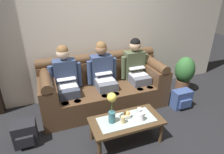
{
  "coord_description": "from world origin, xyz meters",
  "views": [
    {
      "loc": [
        -0.95,
        -1.87,
        2.09
      ],
      "look_at": [
        0.06,
        0.87,
        0.7
      ],
      "focal_mm": 30.94,
      "sensor_mm": 36.0,
      "label": 1
    }
  ],
  "objects_px": {
    "couch": "(104,87)",
    "cup_near_left": "(123,120)",
    "backpack_left": "(25,133)",
    "potted_plant": "(184,73)",
    "coffee_table": "(126,122)",
    "flower_vase": "(112,106)",
    "backpack_right": "(182,99)",
    "person_middle": "(103,73)",
    "person_right": "(136,68)",
    "cup_far_center": "(142,117)",
    "person_left": "(66,79)",
    "cup_near_right": "(140,112)",
    "snack_bowl": "(127,115)"
  },
  "relations": [
    {
      "from": "couch",
      "to": "cup_near_left",
      "type": "relative_size",
      "value": 22.12
    },
    {
      "from": "backpack_left",
      "to": "potted_plant",
      "type": "distance_m",
      "value": 3.18
    },
    {
      "from": "coffee_table",
      "to": "flower_vase",
      "type": "height_order",
      "value": "flower_vase"
    },
    {
      "from": "flower_vase",
      "to": "backpack_right",
      "type": "bearing_deg",
      "value": 15.15
    },
    {
      "from": "person_middle",
      "to": "person_right",
      "type": "xyz_separation_m",
      "value": [
        0.66,
        -0.0,
        0.0
      ]
    },
    {
      "from": "cup_far_center",
      "to": "flower_vase",
      "type": "bearing_deg",
      "value": 165.33
    },
    {
      "from": "flower_vase",
      "to": "potted_plant",
      "type": "distance_m",
      "value": 2.19
    },
    {
      "from": "cup_near_left",
      "to": "potted_plant",
      "type": "distance_m",
      "value": 2.08
    },
    {
      "from": "flower_vase",
      "to": "cup_near_left",
      "type": "height_order",
      "value": "flower_vase"
    },
    {
      "from": "backpack_right",
      "to": "person_middle",
      "type": "bearing_deg",
      "value": 155.52
    },
    {
      "from": "couch",
      "to": "cup_far_center",
      "type": "bearing_deg",
      "value": -80.29
    },
    {
      "from": "couch",
      "to": "person_left",
      "type": "xyz_separation_m",
      "value": [
        -0.66,
        -0.0,
        0.29
      ]
    },
    {
      "from": "cup_near_right",
      "to": "potted_plant",
      "type": "distance_m",
      "value": 1.81
    },
    {
      "from": "person_left",
      "to": "snack_bowl",
      "type": "height_order",
      "value": "person_left"
    },
    {
      "from": "cup_near_left",
      "to": "backpack_right",
      "type": "relative_size",
      "value": 0.29
    },
    {
      "from": "snack_bowl",
      "to": "potted_plant",
      "type": "xyz_separation_m",
      "value": [
        1.73,
        0.9,
        0.01
      ]
    },
    {
      "from": "cup_near_left",
      "to": "potted_plant",
      "type": "height_order",
      "value": "potted_plant"
    },
    {
      "from": "cup_far_center",
      "to": "backpack_right",
      "type": "xyz_separation_m",
      "value": [
        1.14,
        0.52,
        -0.27
      ]
    },
    {
      "from": "cup_far_center",
      "to": "person_left",
      "type": "bearing_deg",
      "value": 127.16
    },
    {
      "from": "backpack_left",
      "to": "flower_vase",
      "type": "bearing_deg",
      "value": -20.41
    },
    {
      "from": "person_left",
      "to": "cup_near_left",
      "type": "height_order",
      "value": "person_left"
    },
    {
      "from": "couch",
      "to": "cup_near_left",
      "type": "bearing_deg",
      "value": -93.92
    },
    {
      "from": "person_left",
      "to": "backpack_right",
      "type": "xyz_separation_m",
      "value": [
        1.99,
        -0.61,
        -0.49
      ]
    },
    {
      "from": "potted_plant",
      "to": "snack_bowl",
      "type": "bearing_deg",
      "value": -152.55
    },
    {
      "from": "snack_bowl",
      "to": "potted_plant",
      "type": "distance_m",
      "value": 1.95
    },
    {
      "from": "flower_vase",
      "to": "cup_near_right",
      "type": "relative_size",
      "value": 3.67
    },
    {
      "from": "cup_far_center",
      "to": "backpack_right",
      "type": "bearing_deg",
      "value": 24.77
    },
    {
      "from": "coffee_table",
      "to": "potted_plant",
      "type": "xyz_separation_m",
      "value": [
        1.76,
        0.94,
        0.1
      ]
    },
    {
      "from": "person_right",
      "to": "snack_bowl",
      "type": "xyz_separation_m",
      "value": [
        -0.63,
        -0.99,
        -0.23
      ]
    },
    {
      "from": "couch",
      "to": "cup_far_center",
      "type": "relative_size",
      "value": 19.04
    },
    {
      "from": "snack_bowl",
      "to": "cup_far_center",
      "type": "xyz_separation_m",
      "value": [
        0.17,
        -0.14,
        0.02
      ]
    },
    {
      "from": "couch",
      "to": "cup_far_center",
      "type": "xyz_separation_m",
      "value": [
        0.19,
        -1.13,
        0.07
      ]
    },
    {
      "from": "snack_bowl",
      "to": "backpack_right",
      "type": "bearing_deg",
      "value": 16.61
    },
    {
      "from": "person_right",
      "to": "flower_vase",
      "type": "distance_m",
      "value": 1.35
    },
    {
      "from": "cup_far_center",
      "to": "cup_near_right",
      "type": "bearing_deg",
      "value": 82.33
    },
    {
      "from": "person_left",
      "to": "cup_near_left",
      "type": "relative_size",
      "value": 11.97
    },
    {
      "from": "cup_far_center",
      "to": "potted_plant",
      "type": "xyz_separation_m",
      "value": [
        1.56,
        1.03,
        -0.01
      ]
    },
    {
      "from": "coffee_table",
      "to": "cup_far_center",
      "type": "bearing_deg",
      "value": -24.92
    },
    {
      "from": "snack_bowl",
      "to": "backpack_right",
      "type": "distance_m",
      "value": 1.38
    },
    {
      "from": "cup_near_right",
      "to": "backpack_right",
      "type": "distance_m",
      "value": 1.23
    },
    {
      "from": "coffee_table",
      "to": "cup_far_center",
      "type": "height_order",
      "value": "cup_far_center"
    },
    {
      "from": "cup_near_left",
      "to": "potted_plant",
      "type": "relative_size",
      "value": 0.13
    },
    {
      "from": "flower_vase",
      "to": "cup_far_center",
      "type": "xyz_separation_m",
      "value": [
        0.41,
        -0.11,
        -0.2
      ]
    },
    {
      "from": "cup_far_center",
      "to": "cup_near_left",
      "type": "bearing_deg",
      "value": 171.72
    },
    {
      "from": "person_left",
      "to": "cup_far_center",
      "type": "bearing_deg",
      "value": -52.84
    },
    {
      "from": "flower_vase",
      "to": "snack_bowl",
      "type": "bearing_deg",
      "value": 6.92
    },
    {
      "from": "backpack_left",
      "to": "person_left",
      "type": "bearing_deg",
      "value": 39.61
    },
    {
      "from": "person_middle",
      "to": "snack_bowl",
      "type": "height_order",
      "value": "person_middle"
    },
    {
      "from": "person_middle",
      "to": "snack_bowl",
      "type": "bearing_deg",
      "value": -88.38
    },
    {
      "from": "person_left",
      "to": "flower_vase",
      "type": "xyz_separation_m",
      "value": [
        0.45,
        -1.02,
        -0.01
      ]
    }
  ]
}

